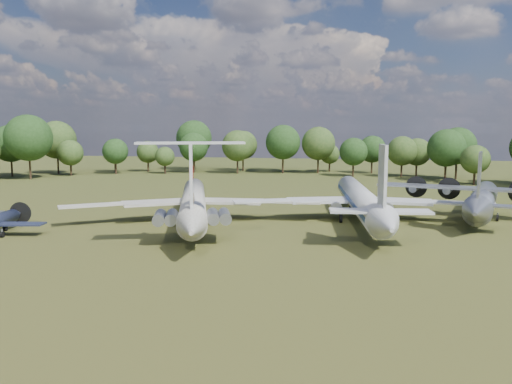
% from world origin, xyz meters
% --- Properties ---
extents(ground, '(300.00, 300.00, 0.00)m').
position_xyz_m(ground, '(0.00, 0.00, 0.00)').
color(ground, '#263D14').
rests_on(ground, ground).
extents(il62_airliner, '(47.60, 54.21, 4.46)m').
position_xyz_m(il62_airliner, '(1.46, 1.78, 2.23)').
color(il62_airliner, silver).
rests_on(il62_airliner, ground).
extents(tu104_jet, '(40.97, 51.07, 4.69)m').
position_xyz_m(tu104_jet, '(23.55, 7.67, 2.35)').
color(tu104_jet, silver).
rests_on(tu104_jet, ground).
extents(an12_transport, '(37.03, 39.46, 4.33)m').
position_xyz_m(an12_transport, '(40.29, 13.15, 2.16)').
color(an12_transport, gray).
rests_on(an12_transport, ground).
extents(person_on_il62, '(0.69, 0.59, 1.60)m').
position_xyz_m(person_on_il62, '(5.43, -10.05, 5.26)').
color(person_on_il62, '#91704A').
rests_on(person_on_il62, il62_airliner).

